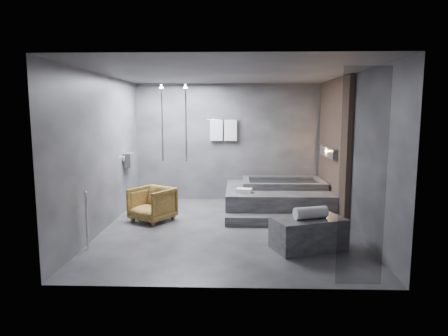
{
  "coord_description": "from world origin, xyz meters",
  "views": [
    {
      "loc": [
        0.16,
        -7.12,
        2.13
      ],
      "look_at": [
        -0.07,
        0.3,
        1.09
      ],
      "focal_mm": 32.0,
      "sensor_mm": 36.0,
      "label": 1
    }
  ],
  "objects": [
    {
      "name": "deck_towel",
      "position": [
        0.32,
        0.88,
        0.54
      ],
      "size": [
        0.35,
        0.29,
        0.08
      ],
      "primitive_type": "cube",
      "rotation": [
        0.0,
        0.0,
        -0.23
      ],
      "color": "white",
      "rests_on": "tub_deck"
    },
    {
      "name": "rolled_towel",
      "position": [
        1.31,
        -1.08,
        0.59
      ],
      "size": [
        0.55,
        0.34,
        0.19
      ],
      "primitive_type": "cylinder",
      "rotation": [
        0.0,
        1.57,
        0.31
      ],
      "color": "silver",
      "rests_on": "concrete_bench"
    },
    {
      "name": "driftwood_chair",
      "position": [
        -1.49,
        0.49,
        0.33
      ],
      "size": [
        1.0,
        1.0,
        0.67
      ],
      "primitive_type": "imported",
      "rotation": [
        0.0,
        0.0,
        -0.57
      ],
      "color": "#4A3312",
      "rests_on": "ground"
    },
    {
      "name": "tub_deck",
      "position": [
        1.05,
        1.45,
        0.25
      ],
      "size": [
        2.2,
        2.0,
        0.5
      ],
      "primitive_type": "cube",
      "color": "#2F2F32",
      "rests_on": "ground"
    },
    {
      "name": "room",
      "position": [
        0.4,
        0.24,
        1.73
      ],
      "size": [
        5.0,
        5.04,
        2.82
      ],
      "color": "#2B2B2D",
      "rests_on": "ground"
    },
    {
      "name": "concrete_bench",
      "position": [
        1.29,
        -1.06,
        0.25
      ],
      "size": [
        1.24,
        0.94,
        0.49
      ],
      "primitive_type": "cube",
      "rotation": [
        0.0,
        0.0,
        0.35
      ],
      "color": "#2D2D30",
      "rests_on": "ground"
    },
    {
      "name": "tub_step",
      "position": [
        1.05,
        0.27,
        0.09
      ],
      "size": [
        2.2,
        0.36,
        0.18
      ],
      "primitive_type": "cube",
      "color": "#2F2F32",
      "rests_on": "ground"
    }
  ]
}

